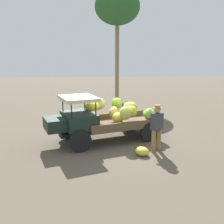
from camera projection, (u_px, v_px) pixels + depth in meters
name	position (u px, v px, depth m)	size (l,w,h in m)	color
ground_plane	(111.00, 138.00, 10.60)	(60.00, 60.00, 0.00)	brown
truck	(101.00, 119.00, 10.02)	(4.66, 2.90, 1.83)	black
farmer	(157.00, 125.00, 8.98)	(0.58, 0.55, 1.66)	olive
wooden_crate	(146.00, 122.00, 12.15)	(0.53, 0.38, 0.48)	olive
loose_banana_bunch	(142.00, 151.00, 8.75)	(0.50, 0.44, 0.29)	gold
forest_tree_1	(117.00, 7.00, 18.53)	(3.26, 3.26, 8.01)	olive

